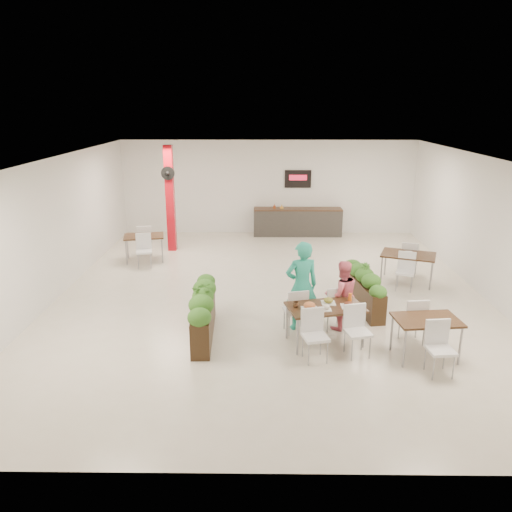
{
  "coord_description": "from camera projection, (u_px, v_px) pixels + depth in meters",
  "views": [
    {
      "loc": [
        -0.22,
        -11.08,
        4.36
      ],
      "look_at": [
        -0.35,
        -0.43,
        1.1
      ],
      "focal_mm": 35.0,
      "sensor_mm": 36.0,
      "label": 1
    }
  ],
  "objects": [
    {
      "name": "room_shell",
      "position": [
        272.0,
        212.0,
        11.28
      ],
      "size": [
        10.1,
        12.1,
        3.22
      ],
      "color": "white",
      "rests_on": "ground"
    },
    {
      "name": "planter_right",
      "position": [
        364.0,
        287.0,
        10.95
      ],
      "size": [
        0.64,
        1.99,
        1.05
      ],
      "rotation": [
        0.0,
        0.0,
        1.72
      ],
      "color": "black",
      "rests_on": "ground"
    },
    {
      "name": "diner_woman",
      "position": [
        342.0,
        295.0,
        9.9
      ],
      "size": [
        0.8,
        0.69,
        1.43
      ],
      "primitive_type": "imported",
      "rotation": [
        0.0,
        0.0,
        3.38
      ],
      "color": "#F56C83",
      "rests_on": "ground"
    },
    {
      "name": "red_column",
      "position": [
        170.0,
        198.0,
        15.05
      ],
      "size": [
        0.4,
        0.41,
        3.2
      ],
      "color": "#B40C18",
      "rests_on": "ground"
    },
    {
      "name": "planter_left",
      "position": [
        203.0,
        310.0,
        9.63
      ],
      "size": [
        0.47,
        2.16,
        1.13
      ],
      "rotation": [
        0.0,
        0.0,
        1.61
      ],
      "color": "black",
      "rests_on": "ground"
    },
    {
      "name": "side_table_c",
      "position": [
        426.0,
        326.0,
        8.78
      ],
      "size": [
        1.19,
        1.65,
        0.92
      ],
      "rotation": [
        0.0,
        0.0,
        0.1
      ],
      "color": "black",
      "rests_on": "ground"
    },
    {
      "name": "ground",
      "position": [
        271.0,
        295.0,
        11.87
      ],
      "size": [
        12.0,
        12.0,
        0.0
      ],
      "primitive_type": "plane",
      "color": "beige",
      "rests_on": "ground"
    },
    {
      "name": "side_table_b",
      "position": [
        408.0,
        258.0,
        12.54
      ],
      "size": [
        1.52,
        1.66,
        0.92
      ],
      "rotation": [
        0.0,
        0.0,
        -0.36
      ],
      "color": "black",
      "rests_on": "ground"
    },
    {
      "name": "side_table_a",
      "position": [
        144.0,
        240.0,
        14.29
      ],
      "size": [
        1.24,
        1.67,
        0.92
      ],
      "rotation": [
        0.0,
        0.0,
        0.2
      ],
      "color": "black",
      "rests_on": "ground"
    },
    {
      "name": "main_table",
      "position": [
        325.0,
        312.0,
        9.3
      ],
      "size": [
        1.57,
        1.86,
        0.92
      ],
      "rotation": [
        0.0,
        0.0,
        0.24
      ],
      "color": "black",
      "rests_on": "ground"
    },
    {
      "name": "diner_man",
      "position": [
        302.0,
        286.0,
        9.86
      ],
      "size": [
        0.75,
        0.58,
        1.82
      ],
      "primitive_type": "imported",
      "rotation": [
        0.0,
        0.0,
        3.38
      ],
      "color": "teal",
      "rests_on": "ground"
    },
    {
      "name": "service_counter",
      "position": [
        297.0,
        221.0,
        17.12
      ],
      "size": [
        3.0,
        0.64,
        2.2
      ],
      "color": "#2E2B29",
      "rests_on": "ground"
    }
  ]
}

